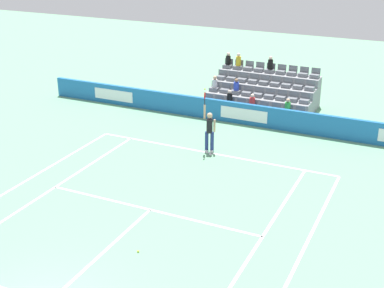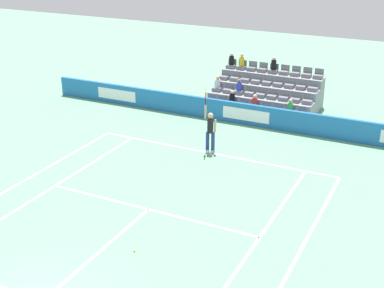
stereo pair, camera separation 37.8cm
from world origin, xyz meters
The scene contains 12 objects.
line_baseline centered at (0.00, -11.89, 0.00)m, with size 10.97×0.10×0.01m, color white.
line_service centered at (0.00, -6.40, 0.00)m, with size 8.23×0.10×0.01m, color white.
line_centre_service centered at (0.00, -3.20, 0.00)m, with size 0.10×6.40×0.01m, color white.
line_singles_sideline_left centered at (4.12, -5.95, 0.00)m, with size 0.10×11.89×0.01m, color white.
line_singles_sideline_right centered at (-4.12, -5.95, 0.00)m, with size 0.10×11.89×0.01m, color white.
line_doubles_sideline_left centered at (5.49, -5.95, 0.00)m, with size 0.10×11.89×0.01m, color white.
line_doubles_sideline_right centered at (-5.49, -5.95, 0.00)m, with size 0.10×11.89×0.01m, color white.
line_centre_mark centered at (0.00, -11.79, 0.00)m, with size 0.10×0.20×0.01m, color white.
sponsor_barrier centered at (0.00, -15.98, 0.53)m, with size 22.79×0.22×1.06m.
tennis_player centered at (0.21, -12.07, 0.99)m, with size 0.54×0.42×2.85m.
stadium_stand centered at (0.01, -18.91, 0.68)m, with size 5.58×3.80×2.60m.
loose_tennis_ball centered at (-0.96, -3.96, 0.03)m, with size 0.07×0.07×0.07m, color #D1E533.
Camera 1 is at (-8.30, 7.83, 9.26)m, focal length 50.08 mm.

